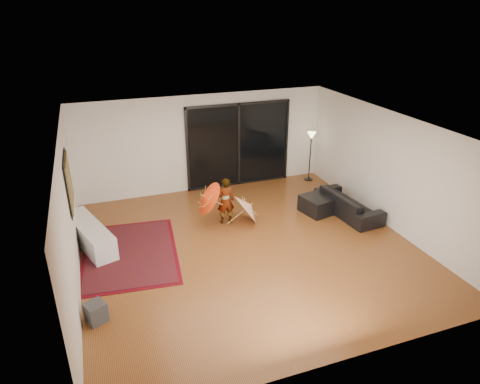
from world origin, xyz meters
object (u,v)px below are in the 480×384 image
media_console (90,235)px  ottoman (318,204)px  sofa (348,203)px  child (225,201)px

media_console → ottoman: bearing=-20.9°
ottoman → media_console: bearing=177.6°
sofa → ottoman: (-0.66, 0.33, -0.07)m
sofa → child: bearing=73.9°
media_console → child: size_ratio=1.66×
media_console → child: child is taller
sofa → child: (-3.06, 0.59, 0.30)m
ottoman → child: size_ratio=0.65×
sofa → child: child is taller
media_console → child: (3.14, 0.02, 0.31)m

